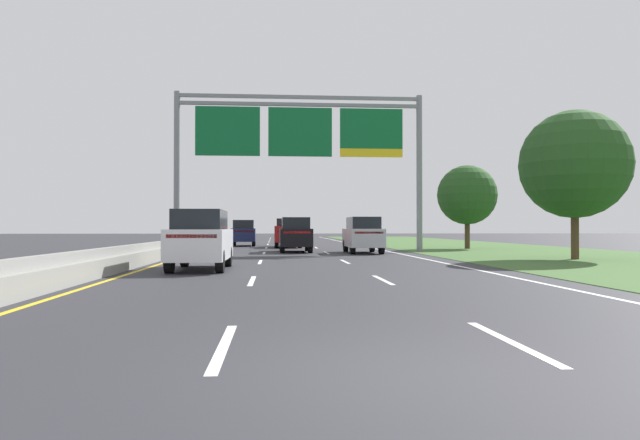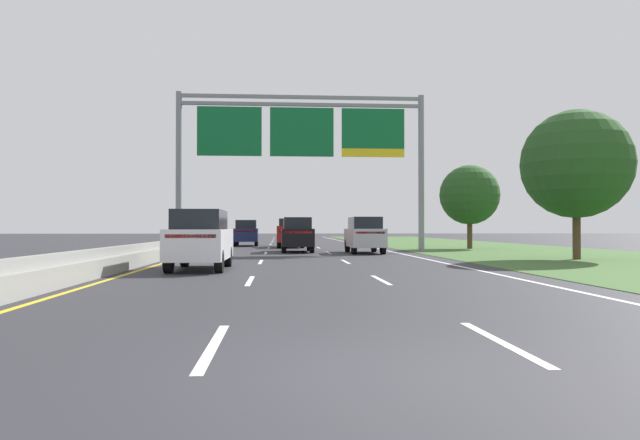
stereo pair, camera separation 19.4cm
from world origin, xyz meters
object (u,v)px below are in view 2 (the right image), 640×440
car_silver_right_lane_suv (364,234)px  car_black_centre_lane_suv (297,234)px  roadside_tree_mid (470,195)px  roadside_tree_near (576,164)px  overhead_sign_gantry (302,139)px  car_navy_left_lane_suv (246,232)px  pickup_truck_red (290,233)px  car_white_left_lane_suv (201,239)px

car_silver_right_lane_suv → car_black_centre_lane_suv: bearing=64.7°
car_black_centre_lane_suv → roadside_tree_mid: size_ratio=0.80×
roadside_tree_near → overhead_sign_gantry: bearing=144.4°
overhead_sign_gantry → roadside_tree_mid: 13.29m
car_silver_right_lane_suv → car_navy_left_lane_suv: bearing=28.5°
overhead_sign_gantry → pickup_truck_red: size_ratio=2.78×
overhead_sign_gantry → car_navy_left_lane_suv: overhead_sign_gantry is taller
pickup_truck_red → overhead_sign_gantry: bearing=-176.3°
car_black_centre_lane_suv → roadside_tree_near: 16.29m
overhead_sign_gantry → roadside_tree_mid: overhead_sign_gantry is taller
overhead_sign_gantry → car_white_left_lane_suv: overhead_sign_gantry is taller
overhead_sign_gantry → car_white_left_lane_suv: size_ratio=3.20×
car_silver_right_lane_suv → roadside_tree_mid: 10.65m
pickup_truck_red → roadside_tree_mid: 13.57m
car_silver_right_lane_suv → roadside_tree_near: roadside_tree_near is taller
roadside_tree_mid → overhead_sign_gantry: bearing=-157.7°
pickup_truck_red → car_silver_right_lane_suv: pickup_truck_red is taller
roadside_tree_near → pickup_truck_red: bearing=125.3°
roadside_tree_near → roadside_tree_mid: 13.84m
pickup_truck_red → car_silver_right_lane_suv: (4.17, -10.61, 0.02)m
overhead_sign_gantry → car_silver_right_lane_suv: bearing=-17.7°
pickup_truck_red → car_silver_right_lane_suv: size_ratio=1.15×
pickup_truck_red → car_white_left_lane_suv: bearing=171.9°
car_navy_left_lane_suv → roadside_tree_mid: size_ratio=0.81×
car_white_left_lane_suv → car_navy_left_lane_suv: 27.32m
roadside_tree_mid → roadside_tree_near: bearing=-88.0°
roadside_tree_mid → car_navy_left_lane_suv: bearing=152.9°
roadside_tree_mid → pickup_truck_red: bearing=160.0°
overhead_sign_gantry → pickup_truck_red: overhead_sign_gantry is taller
car_silver_right_lane_suv → car_white_left_lane_suv: (-7.77, -13.05, 0.00)m
car_black_centre_lane_suv → car_white_left_lane_suv: size_ratio=1.00×
car_silver_right_lane_suv → car_navy_left_lane_suv: 16.22m
car_white_left_lane_suv → roadside_tree_near: (16.59, 5.30, 3.35)m
pickup_truck_red → car_black_centre_lane_suv: (0.26, -8.76, 0.02)m
overhead_sign_gantry → roadside_tree_mid: (11.97, 4.90, -3.05)m
pickup_truck_red → roadside_tree_near: size_ratio=0.78×
overhead_sign_gantry → roadside_tree_near: bearing=-35.6°
car_black_centre_lane_suv → car_white_left_lane_suv: 15.40m
car_black_centre_lane_suv → car_navy_left_lane_suv: same height
pickup_truck_red → car_white_left_lane_suv: size_ratio=1.15×
overhead_sign_gantry → car_black_centre_lane_suv: bearing=110.9°
car_black_centre_lane_suv → car_white_left_lane_suv: bearing=165.2°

